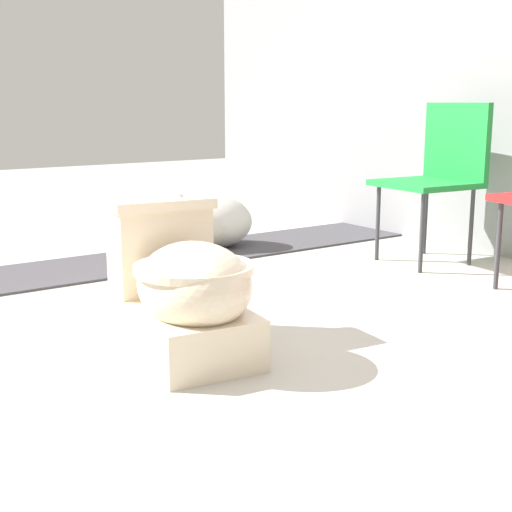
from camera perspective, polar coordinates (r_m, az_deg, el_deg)
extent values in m
plane|color=#B7B2A8|center=(2.55, -10.16, -7.13)|extent=(14.00, 14.00, 0.00)
cube|color=#423F44|center=(3.81, -11.09, -0.63)|extent=(0.56, 8.00, 0.01)
cube|color=beige|center=(2.44, -5.80, -5.80)|extent=(0.64, 0.41, 0.17)
ellipsoid|color=beige|center=(2.30, -4.94, -2.32)|extent=(0.48, 0.41, 0.28)
cylinder|color=beige|center=(2.29, -4.97, -0.97)|extent=(0.44, 0.44, 0.03)
cube|color=beige|center=(2.57, -7.68, 0.50)|extent=(0.22, 0.36, 0.30)
cube|color=beige|center=(2.54, -7.79, 4.20)|extent=(0.25, 0.39, 0.04)
cylinder|color=silver|center=(2.57, -6.13, 4.87)|extent=(0.02, 0.02, 0.01)
cube|color=#1E8C38|center=(3.83, 13.43, 5.63)|extent=(0.48, 0.48, 0.03)
cube|color=#1E8C38|center=(3.96, 15.75, 8.83)|extent=(0.44, 0.08, 0.40)
cylinder|color=#38383D|center=(3.63, 13.12, 1.81)|extent=(0.02, 0.02, 0.40)
cylinder|color=#38383D|center=(3.88, 9.72, 2.62)|extent=(0.02, 0.02, 0.40)
cylinder|color=#38383D|center=(3.86, 16.83, 2.23)|extent=(0.02, 0.02, 0.40)
cylinder|color=#38383D|center=(4.10, 13.40, 2.98)|extent=(0.02, 0.02, 0.40)
cylinder|color=#38383D|center=(3.40, 18.82, 0.79)|extent=(0.02, 0.02, 0.40)
ellipsoid|color=#B7B2AD|center=(4.16, -3.62, 2.77)|extent=(0.61, 0.62, 0.31)
ellipsoid|color=#ADA899|center=(4.13, -4.80, 2.42)|extent=(0.60, 0.60, 0.28)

